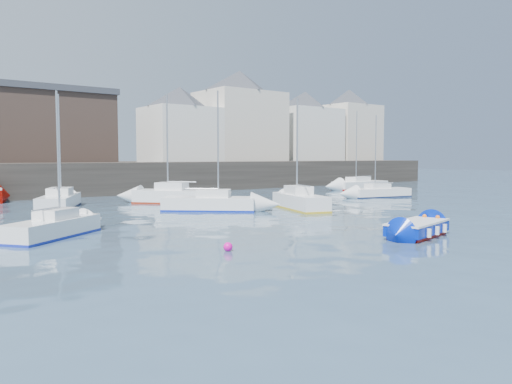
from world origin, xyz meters
TOP-DOWN VIEW (x-y plane):
  - water at (0.00, 0.00)m, footprint 220.00×220.00m
  - quay_wall at (0.00, 35.00)m, footprint 90.00×5.00m
  - land_strip at (0.00, 53.00)m, footprint 90.00×32.00m
  - bldg_east_a at (20.00, 42.00)m, footprint 13.36×13.36m
  - bldg_east_b at (31.00, 41.50)m, footprint 11.88×11.88m
  - bldg_east_c at (40.00, 41.50)m, footprint 11.14×11.14m
  - bldg_east_d at (11.00, 41.50)m, footprint 11.14×11.14m
  - warehouse at (-6.00, 43.00)m, footprint 16.40×10.40m
  - blue_dinghy at (1.49, 2.03)m, footprint 3.97×2.39m
  - sailboat_a at (-11.50, 11.64)m, footprint 4.93×4.30m
  - sailboat_b at (-0.24, 16.75)m, footprint 5.86×5.49m
  - sailboat_c at (5.09, 13.81)m, footprint 3.49×6.00m
  - sailboat_d at (17.69, 17.28)m, footprint 5.87×2.98m
  - sailboat_f at (0.36, 22.70)m, footprint 5.69×6.16m
  - sailboat_g at (24.68, 25.69)m, footprint 6.82×2.41m
  - sailboat_h at (-7.73, 24.31)m, footprint 4.47×6.36m
  - buoy_near at (-7.11, 4.33)m, footprint 0.35×0.35m
  - buoy_mid at (8.77, 5.84)m, footprint 0.39×0.39m
  - buoy_far at (2.27, 18.62)m, footprint 0.39×0.39m

SIDE VIEW (x-z plane):
  - water at x=0.00m, z-range 0.00..0.00m
  - buoy_near at x=-7.11m, z-range -0.18..0.18m
  - buoy_mid at x=8.77m, z-range -0.20..0.20m
  - buoy_far at x=2.27m, z-range -0.19..0.19m
  - blue_dinghy at x=1.49m, z-range 0.04..0.75m
  - sailboat_d at x=17.69m, z-range -3.15..4.02m
  - sailboat_a at x=-11.50m, z-range -2.79..3.70m
  - sailboat_g at x=24.68m, z-range -3.79..4.75m
  - sailboat_b at x=-0.24m, z-range -3.41..4.43m
  - sailboat_h at x=-7.73m, z-range -3.43..4.46m
  - sailboat_c at x=5.09m, z-range -3.19..4.34m
  - sailboat_f at x=0.36m, z-range -3.56..4.72m
  - land_strip at x=0.00m, z-range 0.00..2.80m
  - quay_wall at x=0.00m, z-range 0.00..3.00m
  - warehouse at x=-6.00m, z-range 2.82..10.42m
  - bldg_east_d at x=11.00m, z-range 2.89..11.84m
  - bldg_east_b at x=31.00m, z-range 2.89..12.84m
  - bldg_east_c at x=40.00m, z-range 2.90..13.85m
  - bldg_east_a at x=20.00m, z-range 2.91..14.71m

